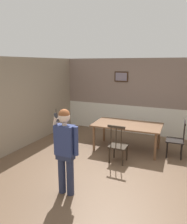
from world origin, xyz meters
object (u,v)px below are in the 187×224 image
(chair_near_window, at_px, (118,145))
(person_figure, at_px, (65,147))
(dining_table, at_px, (127,127))
(chair_by_doorway, at_px, (177,140))

(chair_near_window, xyz_separation_m, person_figure, (-0.46, -1.69, 0.48))
(dining_table, distance_m, chair_near_window, 0.95)
(dining_table, distance_m, chair_by_doorway, 1.36)
(chair_near_window, height_order, person_figure, person_figure)
(chair_near_window, xyz_separation_m, chair_by_doorway, (1.30, 0.98, 0.01))
(chair_near_window, bearing_deg, chair_by_doorway, 37.29)
(dining_table, distance_m, person_figure, 2.66)
(chair_by_doorway, bearing_deg, dining_table, 89.11)
(chair_near_window, distance_m, chair_by_doorway, 1.63)
(chair_by_doorway, relative_size, person_figure, 0.60)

